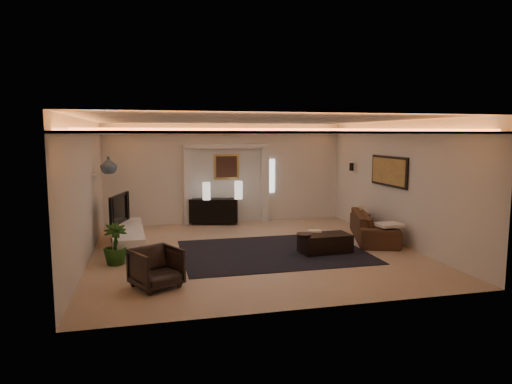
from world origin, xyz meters
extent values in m
plane|color=#BEA88C|center=(0.00, 0.00, 0.00)|extent=(7.00, 7.00, 0.00)
plane|color=white|center=(0.00, 0.00, 2.90)|extent=(7.00, 7.00, 0.00)
plane|color=silver|center=(0.00, 3.50, 1.45)|extent=(7.00, 0.00, 7.00)
plane|color=silver|center=(0.00, -3.50, 1.45)|extent=(7.00, 0.00, 7.00)
plane|color=silver|center=(-3.50, 0.00, 1.45)|extent=(0.00, 7.00, 7.00)
plane|color=silver|center=(3.50, 0.00, 1.45)|extent=(0.00, 7.00, 7.00)
cube|color=silver|center=(0.00, 0.00, 2.62)|extent=(7.00, 7.00, 0.04)
cube|color=white|center=(1.35, 3.48, 1.35)|extent=(0.25, 0.03, 1.00)
cube|color=black|center=(0.40, -0.20, 0.01)|extent=(4.00, 3.00, 0.01)
cube|color=silver|center=(-1.15, 3.40, 1.10)|extent=(0.22, 0.20, 2.20)
cube|color=silver|center=(1.15, 3.40, 1.10)|extent=(0.22, 0.20, 2.20)
cube|color=silver|center=(0.00, 3.40, 2.25)|extent=(2.52, 0.20, 0.12)
cube|color=tan|center=(0.00, 3.47, 1.65)|extent=(0.74, 0.04, 0.74)
cube|color=#4C2D1E|center=(0.00, 3.44, 1.65)|extent=(0.62, 0.02, 0.62)
cube|color=black|center=(3.47, 0.30, 1.70)|extent=(0.04, 1.64, 0.74)
cube|color=tan|center=(3.44, 0.30, 1.70)|extent=(0.02, 1.50, 0.62)
cylinder|color=black|center=(3.38, 2.20, 1.68)|extent=(0.12, 0.12, 0.22)
cube|color=silver|center=(-3.44, 1.40, 1.65)|extent=(0.10, 0.55, 0.04)
cube|color=black|center=(-0.42, 3.25, 0.40)|extent=(1.45, 0.75, 0.69)
cylinder|color=white|center=(-0.65, 3.08, 1.09)|extent=(0.28, 0.28, 0.50)
cylinder|color=white|center=(0.27, 3.03, 1.09)|extent=(0.24, 0.24, 0.52)
cube|color=white|center=(-2.73, 0.93, 0.23)|extent=(0.78, 2.64, 0.49)
imported|color=black|center=(-3.06, 1.53, 0.81)|extent=(1.23, 0.50, 0.71)
cylinder|color=black|center=(-2.94, 2.23, 0.64)|extent=(0.17, 0.17, 0.42)
imported|color=#4A5767|center=(-3.15, 1.56, 1.87)|extent=(0.45, 0.45, 0.40)
imported|color=#1B3E10|center=(-2.93, -0.39, 0.41)|extent=(0.57, 0.57, 0.83)
imported|color=#4C2418|center=(3.15, 0.39, 0.34)|extent=(2.49, 1.63, 0.68)
cube|color=white|center=(3.05, -0.50, 0.55)|extent=(0.60, 0.51, 0.06)
cube|color=tan|center=(3.15, 1.05, 0.55)|extent=(0.23, 0.36, 0.34)
cube|color=black|center=(1.50, -0.50, 0.20)|extent=(1.13, 0.67, 0.41)
imported|color=#3C2A21|center=(0.95, -0.69, 0.45)|extent=(0.44, 0.44, 0.09)
cube|color=#FFEEC2|center=(1.38, -0.20, 0.42)|extent=(0.32, 0.26, 0.03)
imported|color=black|center=(-2.17, -1.98, 0.34)|extent=(1.00, 1.01, 0.68)
camera|label=1|loc=(-2.27, -9.62, 2.59)|focal=31.72mm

